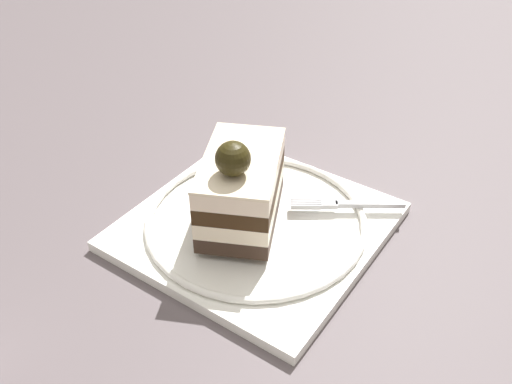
# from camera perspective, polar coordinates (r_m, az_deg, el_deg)

# --- Properties ---
(ground_plane) EXTENTS (2.40, 2.40, 0.00)m
(ground_plane) POSITION_cam_1_polar(r_m,az_deg,el_deg) (0.57, -2.61, -3.33)
(ground_plane) COLOR #564C4F
(dessert_plate) EXTENTS (0.23, 0.23, 0.02)m
(dessert_plate) POSITION_cam_1_polar(r_m,az_deg,el_deg) (0.55, 0.00, -3.23)
(dessert_plate) COLOR white
(dessert_plate) RESTS_ON ground_plane
(cake_slice) EXTENTS (0.11, 0.13, 0.10)m
(cake_slice) POSITION_cam_1_polar(r_m,az_deg,el_deg) (0.52, -1.80, 0.32)
(cake_slice) COLOR #332319
(cake_slice) RESTS_ON dessert_plate
(fork) EXTENTS (0.10, 0.07, 0.00)m
(fork) POSITION_cam_1_polar(r_m,az_deg,el_deg) (0.56, 8.93, -1.24)
(fork) COLOR silver
(fork) RESTS_ON dessert_plate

